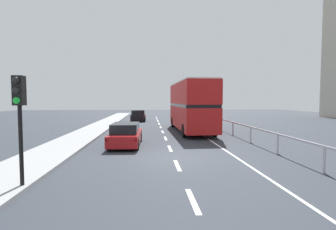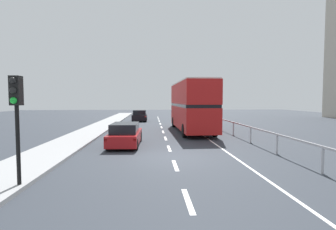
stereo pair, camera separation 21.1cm
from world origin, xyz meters
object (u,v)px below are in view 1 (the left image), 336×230
Objects in this scene: hatchback_car_near at (126,135)px; sedan_car_ahead at (138,116)px; double_decker_bus_red at (191,105)px; traffic_signal_pole at (19,103)px.

sedan_car_ahead is at bearing 91.49° from hatchback_car_near.
double_decker_bus_red reaches higher than hatchback_car_near.
traffic_signal_pole reaches higher than hatchback_car_near.
hatchback_car_near is at bearing -89.91° from sedan_car_ahead.
traffic_signal_pole is (-2.53, -7.49, 2.01)m from hatchback_car_near.
sedan_car_ahead is at bearing 112.36° from double_decker_bus_red.
sedan_car_ahead is (-5.05, 11.49, -1.62)m from double_decker_bus_red.
double_decker_bus_red is 16.05m from traffic_signal_pole.
traffic_signal_pole is at bearing -107.05° from hatchback_car_near.
hatchback_car_near is 8.15m from traffic_signal_pole.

